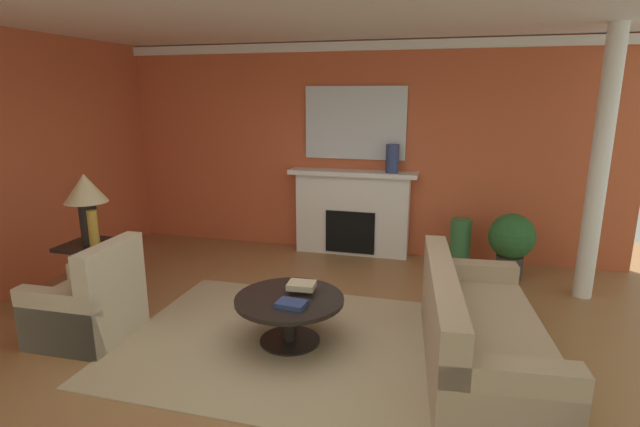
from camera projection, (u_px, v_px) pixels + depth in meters
name	position (u px, v px, depth m)	size (l,w,h in m)	color
ground_plane	(289.00, 342.00, 4.53)	(8.79, 8.79, 0.00)	olive
wall_fireplace	(353.00, 150.00, 6.92)	(7.36, 0.12, 2.96)	#C65633
ceiling_panel	(295.00, 4.00, 4.09)	(7.36, 6.34, 0.06)	white
crown_moulding	(354.00, 46.00, 6.51)	(7.36, 0.08, 0.12)	white
area_rug	(290.00, 342.00, 4.52)	(3.06, 2.38, 0.01)	tan
fireplace	(352.00, 215.00, 6.93)	(1.80, 0.35, 1.21)	white
mantel_mirror	(355.00, 123.00, 6.73)	(1.42, 0.04, 1.00)	silver
sofa	(477.00, 337.00, 4.01)	(1.10, 2.18, 0.85)	tan
armchair_near_window	(89.00, 307.00, 4.56)	(0.82, 0.82, 0.95)	#C1B293
coffee_table	(289.00, 309.00, 4.44)	(1.00, 1.00, 0.45)	black
side_table	(95.00, 270.00, 5.25)	(0.56, 0.56, 0.70)	black
table_lamp	(86.00, 195.00, 5.06)	(0.44, 0.44, 0.75)	black
vase_tall_corner	(460.00, 245.00, 6.33)	(0.27, 0.27, 0.69)	#33703D
vase_mantel_right	(392.00, 159.00, 6.54)	(0.18, 0.18, 0.39)	navy
vase_on_side_table	(93.00, 229.00, 4.98)	(0.10, 0.10, 0.40)	#B7892D
book_red_cover	(291.00, 304.00, 4.22)	(0.25, 0.18, 0.04)	navy
book_art_folio	(302.00, 285.00, 4.50)	(0.25, 0.20, 0.06)	tan
potted_plant	(511.00, 241.00, 5.97)	(0.56, 0.56, 0.83)	#333333
column_white	(599.00, 168.00, 5.21)	(0.20, 0.20, 2.96)	white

